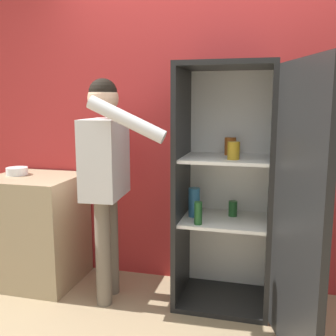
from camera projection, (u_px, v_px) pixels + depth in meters
wall_back at (212, 129)px, 3.12m from camera, size 7.00×0.06×2.55m
refrigerator at (241, 192)px, 2.71m from camera, size 0.94×1.20×1.75m
person at (106, 164)px, 2.85m from camera, size 0.67×0.59×1.65m
counter at (37, 229)px, 3.26m from camera, size 0.69×0.63×0.89m
bowl at (17, 171)px, 3.25m from camera, size 0.17×0.17×0.06m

